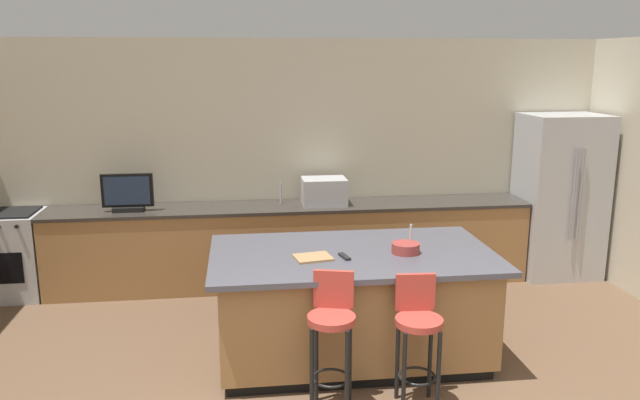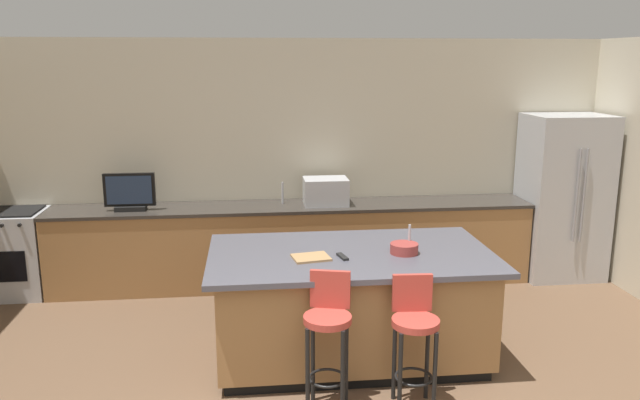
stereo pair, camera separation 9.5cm
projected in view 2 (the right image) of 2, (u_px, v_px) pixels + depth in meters
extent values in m
cube|color=beige|center=(295.00, 160.00, 7.14)|extent=(7.58, 0.12, 2.70)
cube|color=#9E7042|center=(294.00, 246.00, 6.97)|extent=(5.26, 0.60, 0.87)
cube|color=#332D28|center=(293.00, 207.00, 6.87)|extent=(5.28, 0.62, 0.04)
cube|color=black|center=(350.00, 351.00, 5.32)|extent=(2.09, 1.09, 0.09)
cube|color=#9E7042|center=(350.00, 303.00, 5.23)|extent=(2.17, 1.17, 0.79)
cube|color=#4C4C56|center=(351.00, 255.00, 5.13)|extent=(2.33, 1.33, 0.04)
cube|color=#B7BABF|center=(563.00, 197.00, 7.15)|extent=(0.89, 0.70, 1.87)
cylinder|color=gray|center=(577.00, 196.00, 6.75)|extent=(0.02, 0.02, 1.03)
cylinder|color=gray|center=(584.00, 196.00, 6.76)|extent=(0.02, 0.02, 1.03)
cube|color=#B7BABF|center=(9.00, 254.00, 6.64)|extent=(0.78, 0.60, 0.91)
cube|color=black|center=(4.00, 212.00, 6.54)|extent=(0.70, 0.50, 0.02)
cylinder|color=black|center=(2.00, 226.00, 6.25)|extent=(0.04, 0.03, 0.04)
cylinder|color=black|center=(20.00, 225.00, 6.27)|extent=(0.04, 0.03, 0.04)
cube|color=#B7BABF|center=(326.00, 191.00, 6.87)|extent=(0.48, 0.36, 0.29)
cube|color=black|center=(131.00, 208.00, 6.63)|extent=(0.32, 0.16, 0.05)
cube|color=black|center=(130.00, 190.00, 6.58)|extent=(0.53, 0.05, 0.35)
cube|color=#1E2D47|center=(129.00, 190.00, 6.55)|extent=(0.47, 0.01, 0.30)
cylinder|color=#B2B2B7|center=(283.00, 193.00, 6.93)|extent=(0.02, 0.02, 0.24)
cylinder|color=#B2B2B7|center=(409.00, 238.00, 5.16)|extent=(0.02, 0.02, 0.22)
cylinder|color=#B23D33|center=(327.00, 319.00, 4.35)|extent=(0.34, 0.34, 0.05)
cube|color=#B23D33|center=(330.00, 289.00, 4.46)|extent=(0.29, 0.11, 0.28)
cylinder|color=black|center=(308.00, 374.00, 4.33)|extent=(0.03, 0.03, 0.68)
cylinder|color=black|center=(343.00, 377.00, 4.30)|extent=(0.03, 0.03, 0.68)
cylinder|color=black|center=(313.00, 358.00, 4.57)|extent=(0.03, 0.03, 0.68)
cylinder|color=black|center=(346.00, 360.00, 4.54)|extent=(0.03, 0.03, 0.68)
torus|color=black|center=(327.00, 378.00, 4.45)|extent=(0.28, 0.28, 0.02)
cylinder|color=#B23D33|center=(416.00, 322.00, 4.41)|extent=(0.34, 0.34, 0.05)
cube|color=#B23D33|center=(412.00, 293.00, 4.52)|extent=(0.29, 0.05, 0.28)
cylinder|color=black|center=(400.00, 376.00, 4.36)|extent=(0.03, 0.03, 0.64)
cylinder|color=black|center=(435.00, 375.00, 4.37)|extent=(0.03, 0.03, 0.64)
cylinder|color=black|center=(394.00, 359.00, 4.60)|extent=(0.03, 0.03, 0.64)
cylinder|color=black|center=(427.00, 359.00, 4.61)|extent=(0.03, 0.03, 0.64)
torus|color=black|center=(414.00, 377.00, 4.50)|extent=(0.28, 0.28, 0.02)
cylinder|color=#993833|center=(404.00, 248.00, 5.09)|extent=(0.23, 0.23, 0.08)
cube|color=black|center=(318.00, 257.00, 4.99)|extent=(0.13, 0.17, 0.01)
cube|color=black|center=(343.00, 257.00, 4.98)|extent=(0.08, 0.18, 0.02)
cube|color=#A87F51|center=(311.00, 257.00, 4.96)|extent=(0.32, 0.28, 0.02)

